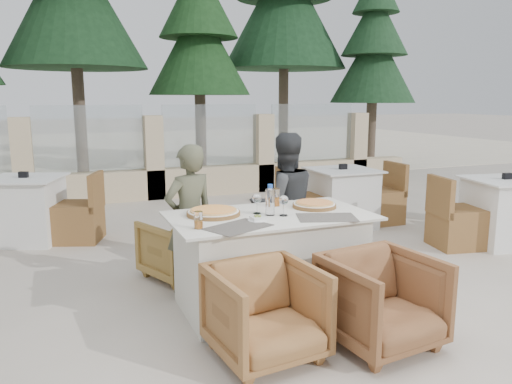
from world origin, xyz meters
name	(u,v)px	position (x,y,z in m)	size (l,w,h in m)	color
ground	(266,305)	(0.00, 0.00, 0.00)	(80.00, 80.00, 0.00)	beige
sand_patch	(103,148)	(0.00, 14.00, 0.01)	(30.00, 16.00, 0.01)	#EFE1C3
perimeter_wall_far	(154,152)	(0.00, 4.80, 0.80)	(10.00, 0.34, 1.60)	beige
pine_mid_left	(74,18)	(-1.00, 7.50, 3.25)	(2.86, 2.86, 6.50)	#193C1E
pine_centre	(199,60)	(1.50, 7.20, 2.50)	(2.20, 2.20, 5.00)	#1E461E
pine_mid_right	(284,26)	(3.80, 7.80, 3.40)	(2.99, 2.99, 6.80)	#1B4022
pine_far_right	(373,73)	(5.50, 6.50, 2.25)	(1.98, 1.98, 4.50)	#1E4424
dining_table	(270,261)	(0.02, -0.02, 0.39)	(1.60, 0.90, 0.77)	beige
placemat_near_left	(238,227)	(-0.35, -0.30, 0.77)	(0.45, 0.30, 0.00)	#554F48
placemat_near_right	(327,217)	(0.39, -0.28, 0.77)	(0.45, 0.30, 0.00)	#5A544D
pizza_left	(213,212)	(-0.40, 0.13, 0.80)	(0.42, 0.42, 0.06)	orange
pizza_right	(314,205)	(0.47, 0.08, 0.79)	(0.37, 0.37, 0.05)	#D8541D
water_bottle	(270,200)	(0.01, -0.04, 0.89)	(0.07, 0.07, 0.25)	#BBD9F5
wine_glass_centre	(257,203)	(-0.07, 0.04, 0.86)	(0.08, 0.08, 0.18)	white
wine_glass_near	(284,204)	(0.10, -0.10, 0.86)	(0.08, 0.08, 0.18)	white
beer_glass_left	(198,220)	(-0.62, -0.23, 0.83)	(0.06, 0.06, 0.12)	orange
beer_glass_right	(275,197)	(0.19, 0.26, 0.84)	(0.07, 0.07, 0.15)	orange
olive_dish	(258,218)	(-0.15, -0.18, 0.79)	(0.11, 0.11, 0.04)	white
armchair_far_left	(179,248)	(-0.50, 0.93, 0.28)	(0.60, 0.62, 0.57)	olive
armchair_far_right	(280,244)	(0.39, 0.58, 0.32)	(0.68, 0.70, 0.63)	olive
armchair_near_left	(266,312)	(-0.33, -0.77, 0.31)	(0.66, 0.68, 0.62)	#9A6738
armchair_near_right	(382,301)	(0.46, -0.91, 0.32)	(0.68, 0.70, 0.64)	brown
diner_left	(190,219)	(-0.49, 0.54, 0.65)	(0.47, 0.31, 1.30)	#4F513B
diner_right	(284,205)	(0.45, 0.63, 0.68)	(0.67, 0.52, 1.37)	#35373A
bg_table_a	(27,210)	(-1.89, 2.78, 0.39)	(1.64, 0.82, 0.77)	silver
bg_table_b	(342,198)	(1.93, 1.98, 0.39)	(1.64, 0.82, 0.77)	silver
bg_table_c	(504,212)	(3.24, 0.58, 0.39)	(1.64, 0.82, 0.77)	white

